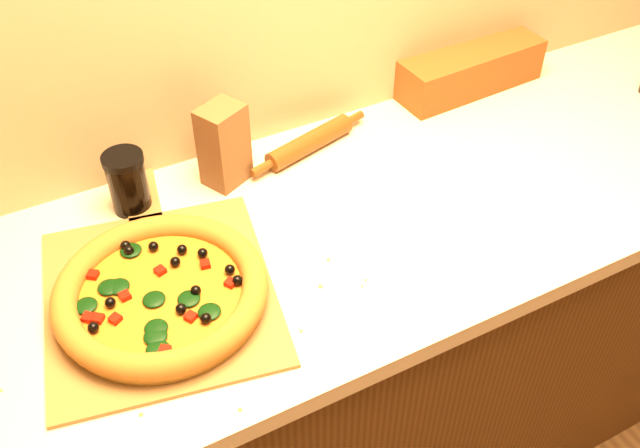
{
  "coord_description": "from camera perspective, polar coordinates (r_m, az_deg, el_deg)",
  "views": [
    {
      "loc": [
        -0.52,
        0.52,
        1.84
      ],
      "look_at": [
        -0.07,
        1.38,
        0.96
      ],
      "focal_mm": 40.0,
      "sensor_mm": 36.0,
      "label": 1
    }
  ],
  "objects": [
    {
      "name": "cabinet",
      "position": [
        1.76,
        1.26,
        -11.16
      ],
      "size": [
        2.8,
        0.65,
        0.86
      ],
      "primitive_type": "cube",
      "color": "#47280F",
      "rests_on": "ground"
    },
    {
      "name": "bread_bag",
      "position": [
        1.81,
        11.87,
        12.04
      ],
      "size": [
        0.38,
        0.14,
        0.1
      ],
      "primitive_type": "cube",
      "rotation": [
        0.0,
        0.0,
        0.05
      ],
      "color": "#682F13",
      "rests_on": "countertop"
    },
    {
      "name": "countertop",
      "position": [
        1.42,
        1.53,
        -0.3
      ],
      "size": [
        2.84,
        0.68,
        0.04
      ],
      "primitive_type": "cube",
      "color": "beige",
      "rests_on": "cabinet"
    },
    {
      "name": "paper_bag",
      "position": [
        1.46,
        -7.71,
        6.27
      ],
      "size": [
        0.11,
        0.1,
        0.18
      ],
      "primitive_type": "cube",
      "rotation": [
        0.0,
        0.0,
        0.44
      ],
      "color": "brown",
      "rests_on": "countertop"
    },
    {
      "name": "pizza_peel",
      "position": [
        1.3,
        -12.77,
        -5.05
      ],
      "size": [
        0.47,
        0.62,
        0.01
      ],
      "rotation": [
        0.0,
        0.0,
        -0.19
      ],
      "color": "brown",
      "rests_on": "countertop"
    },
    {
      "name": "rolling_pin",
      "position": [
        1.57,
        -0.84,
        6.55
      ],
      "size": [
        0.32,
        0.1,
        0.04
      ],
      "rotation": [
        0.0,
        0.0,
        0.26
      ],
      "color": "#58290F",
      "rests_on": "countertop"
    },
    {
      "name": "dark_jar",
      "position": [
        1.44,
        -15.13,
        3.26
      ],
      "size": [
        0.08,
        0.08,
        0.13
      ],
      "color": "black",
      "rests_on": "countertop"
    },
    {
      "name": "pizza",
      "position": [
        1.26,
        -12.57,
        -5.35
      ],
      "size": [
        0.37,
        0.37,
        0.05
      ],
      "color": "gold",
      "rests_on": "pizza_peel"
    }
  ]
}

